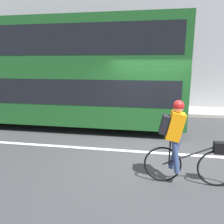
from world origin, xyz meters
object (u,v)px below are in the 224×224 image
bus (33,70)px  cyclist_on_bike (182,141)px  street_sign_post (136,78)px  trash_bin (176,101)px

bus → cyclist_on_bike: 6.47m
bus → street_sign_post: size_ratio=4.12×
trash_bin → street_sign_post: 2.22m
cyclist_on_bike → street_sign_post: 6.75m
bus → cyclist_on_bike: (5.13, -3.75, -1.22)m
cyclist_on_bike → trash_bin: (0.60, 6.58, -0.35)m
cyclist_on_bike → trash_bin: bearing=84.8°
trash_bin → street_sign_post: (-1.93, -0.01, 1.10)m
trash_bin → street_sign_post: bearing=-179.8°
trash_bin → street_sign_post: size_ratio=0.31×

